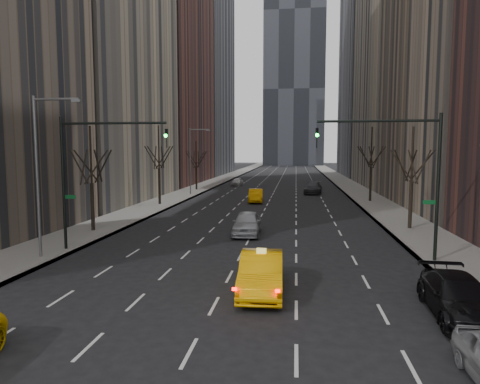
% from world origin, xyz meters
% --- Properties ---
extents(ground, '(400.00, 400.00, 0.00)m').
position_xyz_m(ground, '(0.00, 0.00, 0.00)').
color(ground, black).
rests_on(ground, ground).
extents(sidewalk_left, '(4.50, 320.00, 0.15)m').
position_xyz_m(sidewalk_left, '(-12.25, 70.00, 0.07)').
color(sidewalk_left, slate).
rests_on(sidewalk_left, ground).
extents(sidewalk_right, '(4.50, 320.00, 0.15)m').
position_xyz_m(sidewalk_right, '(12.25, 70.00, 0.07)').
color(sidewalk_right, slate).
rests_on(sidewalk_right, ground).
extents(bld_left_far, '(14.00, 28.00, 44.00)m').
position_xyz_m(bld_left_far, '(-21.50, 66.00, 22.00)').
color(bld_left_far, brown).
rests_on(bld_left_far, ground).
extents(bld_left_deep, '(14.00, 30.00, 60.00)m').
position_xyz_m(bld_left_deep, '(-21.50, 96.00, 30.00)').
color(bld_left_deep, slate).
rests_on(bld_left_deep, ground).
extents(bld_right_far, '(14.00, 28.00, 50.00)m').
position_xyz_m(bld_right_far, '(21.50, 64.00, 25.00)').
color(bld_right_far, tan).
rests_on(bld_right_far, ground).
extents(bld_right_deep, '(14.00, 30.00, 58.00)m').
position_xyz_m(bld_right_deep, '(21.50, 95.00, 29.00)').
color(bld_right_deep, slate).
rests_on(bld_right_deep, ground).
extents(tower_far, '(24.00, 24.00, 120.00)m').
position_xyz_m(tower_far, '(2.00, 170.00, 60.00)').
color(tower_far, black).
rests_on(tower_far, ground).
extents(tree_lw_b, '(3.36, 3.50, 7.82)m').
position_xyz_m(tree_lw_b, '(-12.00, 18.00, 3.72)').
color(tree_lw_b, black).
rests_on(tree_lw_b, ground).
extents(tree_lw_c, '(3.36, 3.50, 8.74)m').
position_xyz_m(tree_lw_c, '(-12.00, 34.00, 4.04)').
color(tree_lw_c, black).
rests_on(tree_lw_c, ground).
extents(tree_lw_d, '(3.36, 3.50, 7.36)m').
position_xyz_m(tree_lw_d, '(-12.00, 52.00, 3.56)').
color(tree_lw_d, black).
rests_on(tree_lw_d, ground).
extents(tree_rw_b, '(3.36, 3.50, 7.82)m').
position_xyz_m(tree_rw_b, '(12.00, 22.00, 3.72)').
color(tree_rw_b, black).
rests_on(tree_rw_b, ground).
extents(tree_rw_c, '(3.36, 3.50, 8.74)m').
position_xyz_m(tree_rw_c, '(12.00, 40.00, 4.04)').
color(tree_rw_c, black).
rests_on(tree_rw_c, ground).
extents(traffic_mast_left, '(6.69, 0.39, 8.00)m').
position_xyz_m(traffic_mast_left, '(-9.11, 12.00, 5.49)').
color(traffic_mast_left, black).
rests_on(traffic_mast_left, ground).
extents(traffic_mast_right, '(6.69, 0.39, 8.00)m').
position_xyz_m(traffic_mast_right, '(9.11, 12.00, 5.49)').
color(traffic_mast_right, black).
rests_on(traffic_mast_right, ground).
extents(streetlight_near, '(2.83, 0.22, 9.00)m').
position_xyz_m(streetlight_near, '(-10.84, 10.00, 5.62)').
color(streetlight_near, slate).
rests_on(streetlight_near, ground).
extents(streetlight_far, '(2.83, 0.22, 9.00)m').
position_xyz_m(streetlight_far, '(-10.84, 45.00, 5.62)').
color(streetlight_far, slate).
rests_on(streetlight_far, ground).
extents(taxi_sedan, '(2.03, 5.30, 1.72)m').
position_xyz_m(taxi_sedan, '(1.73, 5.91, 0.86)').
color(taxi_sedan, '#FAA905').
rests_on(taxi_sedan, ground).
extents(silver_sedan_ahead, '(2.19, 5.04, 1.69)m').
position_xyz_m(silver_sedan_ahead, '(-0.35, 18.57, 0.85)').
color(silver_sedan_ahead, '#A4A6AC').
rests_on(silver_sedan_ahead, ground).
extents(parked_suv_black, '(2.34, 5.29, 1.51)m').
position_xyz_m(parked_suv_black, '(9.20, 4.07, 0.75)').
color(parked_suv_black, black).
rests_on(parked_suv_black, ground).
extents(far_taxi, '(1.98, 4.84, 1.56)m').
position_xyz_m(far_taxi, '(-1.52, 38.15, 0.78)').
color(far_taxi, orange).
rests_on(far_taxi, ground).
extents(far_suv_grey, '(2.87, 5.94, 1.67)m').
position_xyz_m(far_suv_grey, '(5.62, 49.23, 0.83)').
color(far_suv_grey, '#2E2F34').
rests_on(far_suv_grey, ground).
extents(far_car_white, '(1.88, 4.03, 1.34)m').
position_xyz_m(far_car_white, '(-6.98, 61.75, 0.67)').
color(far_car_white, silver).
rests_on(far_car_white, ground).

